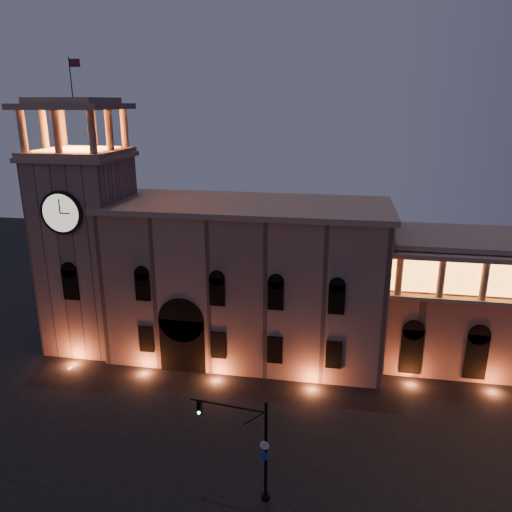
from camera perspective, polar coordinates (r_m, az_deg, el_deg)
name	(u,v)px	position (r m, az deg, el deg)	size (l,w,h in m)	color
ground	(219,488)	(41.78, -4.20, -24.91)	(160.00, 160.00, 0.00)	black
government_building	(247,280)	(56.23, -1.04, -2.75)	(30.80, 12.80, 17.60)	#906A5E
clock_tower	(88,243)	(60.40, -18.67, 1.46)	(9.80, 9.80, 32.40)	#906A5E
traffic_light	(252,447)	(38.29, -0.43, -20.98)	(5.96, 1.08, 8.22)	black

